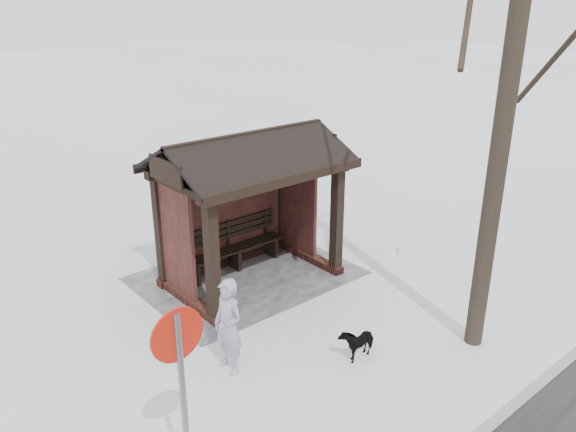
% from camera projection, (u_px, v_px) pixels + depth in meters
% --- Properties ---
extents(ground, '(120.00, 120.00, 0.00)m').
position_uv_depth(ground, '(252.00, 279.00, 11.56)').
color(ground, white).
rests_on(ground, ground).
extents(kerb, '(120.00, 0.15, 0.06)m').
position_uv_depth(kerb, '(495.00, 422.00, 7.65)').
color(kerb, gray).
rests_on(kerb, ground).
extents(trampled_patch, '(4.20, 3.20, 0.02)m').
position_uv_depth(trampled_patch, '(247.00, 276.00, 11.70)').
color(trampled_patch, '#929398').
rests_on(trampled_patch, ground).
extents(bus_shelter, '(3.60, 2.40, 3.09)m').
position_uv_depth(bus_shelter, '(245.00, 177.00, 10.89)').
color(bus_shelter, '#341612').
rests_on(bus_shelter, ground).
extents(pedestrian, '(0.42, 0.59, 1.54)m').
position_uv_depth(pedestrian, '(228.00, 326.00, 8.49)').
color(pedestrian, '#9D96B0').
rests_on(pedestrian, ground).
extents(dog, '(0.67, 0.34, 0.55)m').
position_uv_depth(dog, '(357.00, 341.00, 9.00)').
color(dog, black).
rests_on(dog, ground).
extents(road_sign, '(0.63, 0.10, 2.46)m').
position_uv_depth(road_sign, '(180.00, 366.00, 5.96)').
color(road_sign, slate).
rests_on(road_sign, ground).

